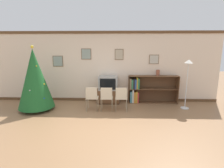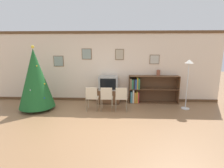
{
  "view_description": "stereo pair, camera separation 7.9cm",
  "coord_description": "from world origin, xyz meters",
  "px_view_note": "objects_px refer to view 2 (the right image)",
  "views": [
    {
      "loc": [
        0.51,
        -4.2,
        2.05
      ],
      "look_at": [
        0.32,
        1.39,
        0.91
      ],
      "focal_mm": 28.0,
      "sensor_mm": 36.0,
      "label": 1
    },
    {
      "loc": [
        0.59,
        -4.2,
        2.05
      ],
      "look_at": [
        0.32,
        1.39,
        0.91
      ],
      "focal_mm": 28.0,
      "sensor_mm": 36.0,
      "label": 2
    }
  ],
  "objects_px": {
    "television": "(108,83)",
    "folding_chair_left": "(92,97)",
    "folding_chair_right": "(121,98)",
    "bookshelf": "(145,89)",
    "standing_lamp": "(188,72)",
    "christmas_tree": "(35,79)",
    "vase": "(158,73)",
    "tv_console": "(108,96)",
    "folding_chair_center": "(107,97)"
  },
  "relations": [
    {
      "from": "christmas_tree",
      "to": "folding_chair_right",
      "type": "distance_m",
      "value": 2.93
    },
    {
      "from": "bookshelf",
      "to": "vase",
      "type": "relative_size",
      "value": 8.31
    },
    {
      "from": "vase",
      "to": "standing_lamp",
      "type": "height_order",
      "value": "standing_lamp"
    },
    {
      "from": "tv_console",
      "to": "folding_chair_right",
      "type": "xyz_separation_m",
      "value": [
        0.49,
        -0.91,
        0.21
      ]
    },
    {
      "from": "television",
      "to": "vase",
      "type": "bearing_deg",
      "value": 2.91
    },
    {
      "from": "christmas_tree",
      "to": "television",
      "type": "height_order",
      "value": "christmas_tree"
    },
    {
      "from": "folding_chair_right",
      "to": "vase",
      "type": "height_order",
      "value": "vase"
    },
    {
      "from": "folding_chair_left",
      "to": "folding_chair_center",
      "type": "bearing_deg",
      "value": 0.0
    },
    {
      "from": "tv_console",
      "to": "bookshelf",
      "type": "bearing_deg",
      "value": 3.68
    },
    {
      "from": "folding_chair_left",
      "to": "folding_chair_right",
      "type": "bearing_deg",
      "value": 0.0
    },
    {
      "from": "folding_chair_right",
      "to": "vase",
      "type": "xyz_separation_m",
      "value": [
        1.38,
        1.0,
        0.69
      ]
    },
    {
      "from": "christmas_tree",
      "to": "television",
      "type": "relative_size",
      "value": 3.05
    },
    {
      "from": "folding_chair_left",
      "to": "bookshelf",
      "type": "height_order",
      "value": "bookshelf"
    },
    {
      "from": "television",
      "to": "folding_chair_center",
      "type": "height_order",
      "value": "television"
    },
    {
      "from": "folding_chair_left",
      "to": "folding_chair_right",
      "type": "distance_m",
      "value": 0.98
    },
    {
      "from": "christmas_tree",
      "to": "vase",
      "type": "relative_size",
      "value": 9.61
    },
    {
      "from": "tv_console",
      "to": "vase",
      "type": "height_order",
      "value": "vase"
    },
    {
      "from": "tv_console",
      "to": "folding_chair_center",
      "type": "relative_size",
      "value": 1.04
    },
    {
      "from": "television",
      "to": "folding_chair_left",
      "type": "distance_m",
      "value": 1.08
    },
    {
      "from": "television",
      "to": "folding_chair_right",
      "type": "xyz_separation_m",
      "value": [
        0.49,
        -0.91,
        -0.31
      ]
    },
    {
      "from": "folding_chair_left",
      "to": "vase",
      "type": "relative_size",
      "value": 3.66
    },
    {
      "from": "standing_lamp",
      "to": "folding_chair_left",
      "type": "bearing_deg",
      "value": -173.72
    },
    {
      "from": "tv_console",
      "to": "vase",
      "type": "xyz_separation_m",
      "value": [
        1.87,
        0.09,
        0.91
      ]
    },
    {
      "from": "folding_chair_left",
      "to": "vase",
      "type": "height_order",
      "value": "vase"
    },
    {
      "from": "folding_chair_right",
      "to": "folding_chair_left",
      "type": "bearing_deg",
      "value": 180.0
    },
    {
      "from": "standing_lamp",
      "to": "folding_chair_center",
      "type": "bearing_deg",
      "value": -172.6
    },
    {
      "from": "folding_chair_right",
      "to": "standing_lamp",
      "type": "relative_size",
      "value": 0.48
    },
    {
      "from": "vase",
      "to": "folding_chair_right",
      "type": "bearing_deg",
      "value": -143.94
    },
    {
      "from": "christmas_tree",
      "to": "bookshelf",
      "type": "relative_size",
      "value": 1.16
    },
    {
      "from": "tv_console",
      "to": "bookshelf",
      "type": "distance_m",
      "value": 1.42
    },
    {
      "from": "tv_console",
      "to": "television",
      "type": "bearing_deg",
      "value": -90.0
    },
    {
      "from": "folding_chair_center",
      "to": "bookshelf",
      "type": "bearing_deg",
      "value": 35.74
    },
    {
      "from": "christmas_tree",
      "to": "folding_chair_left",
      "type": "relative_size",
      "value": 2.63
    },
    {
      "from": "television",
      "to": "vase",
      "type": "height_order",
      "value": "vase"
    },
    {
      "from": "tv_console",
      "to": "folding_chair_center",
      "type": "xyz_separation_m",
      "value": [
        0.0,
        -0.91,
        0.21
      ]
    },
    {
      "from": "folding_chair_left",
      "to": "standing_lamp",
      "type": "bearing_deg",
      "value": 6.28
    },
    {
      "from": "tv_console",
      "to": "bookshelf",
      "type": "height_order",
      "value": "bookshelf"
    },
    {
      "from": "folding_chair_center",
      "to": "standing_lamp",
      "type": "distance_m",
      "value": 2.86
    },
    {
      "from": "television",
      "to": "folding_chair_right",
      "type": "height_order",
      "value": "television"
    },
    {
      "from": "folding_chair_center",
      "to": "vase",
      "type": "relative_size",
      "value": 3.66
    },
    {
      "from": "television",
      "to": "bookshelf",
      "type": "distance_m",
      "value": 1.42
    },
    {
      "from": "folding_chair_left",
      "to": "folding_chair_right",
      "type": "height_order",
      "value": "same"
    },
    {
      "from": "bookshelf",
      "to": "standing_lamp",
      "type": "height_order",
      "value": "standing_lamp"
    },
    {
      "from": "christmas_tree",
      "to": "folding_chair_right",
      "type": "relative_size",
      "value": 2.63
    },
    {
      "from": "folding_chair_center",
      "to": "christmas_tree",
      "type": "bearing_deg",
      "value": 178.7
    },
    {
      "from": "bookshelf",
      "to": "standing_lamp",
      "type": "distance_m",
      "value": 1.67
    },
    {
      "from": "folding_chair_left",
      "to": "bookshelf",
      "type": "xyz_separation_m",
      "value": [
        1.88,
        1.0,
        0.05
      ]
    },
    {
      "from": "folding_chair_center",
      "to": "vase",
      "type": "bearing_deg",
      "value": 28.28
    },
    {
      "from": "vase",
      "to": "christmas_tree",
      "type": "bearing_deg",
      "value": -167.38
    },
    {
      "from": "tv_console",
      "to": "television",
      "type": "distance_m",
      "value": 0.52
    }
  ]
}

